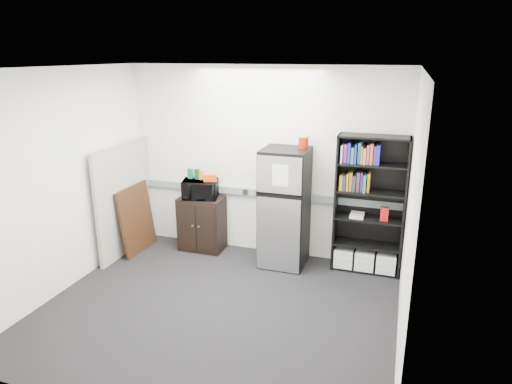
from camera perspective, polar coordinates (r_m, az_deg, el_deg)
floor at (r=5.49m, az=-4.81°, el=-14.30°), size 4.00×4.00×0.00m
wall_back at (r=6.51m, az=0.87°, el=3.72°), size 4.00×0.02×2.70m
wall_right at (r=4.55m, az=18.66°, el=-3.09°), size 0.02×3.50×2.70m
wall_left at (r=5.98m, az=-23.12°, el=1.13°), size 0.02×3.50×2.70m
ceiling at (r=4.69m, az=-5.65°, el=15.16°), size 4.00×3.50×0.02m
electrical_raceway at (r=6.60m, az=0.77°, el=-0.14°), size 3.92×0.05×0.10m
wall_note at (r=6.57m, az=-2.07°, el=5.62°), size 0.14×0.00×0.10m
bookshelf at (r=6.18m, az=13.98°, el=-1.72°), size 0.90×0.34×1.85m
cubicle_partition at (r=6.88m, az=-16.17°, el=-0.88°), size 0.06×1.30×1.62m
cabinet at (r=6.87m, az=-6.77°, el=-3.94°), size 0.65×0.44×0.81m
microwave at (r=6.68m, az=-6.99°, el=0.37°), size 0.56×0.45×0.27m
snack_box_a at (r=6.72m, az=-8.20°, el=2.31°), size 0.08×0.07×0.15m
snack_box_b at (r=6.68m, az=-7.37°, el=2.24°), size 0.07×0.05×0.15m
snack_box_c at (r=6.65m, az=-6.93°, el=2.16°), size 0.08×0.07×0.14m
snack_bag at (r=6.55m, az=-5.75°, el=1.77°), size 0.20×0.15×0.10m
refrigerator at (r=6.24m, az=3.58°, el=-1.98°), size 0.61×0.64×1.64m
coffee_can at (r=6.09m, az=5.96°, el=6.33°), size 0.13×0.13×0.18m
framed_poster at (r=6.97m, az=-14.68°, el=-3.26°), size 0.16×0.77×0.99m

